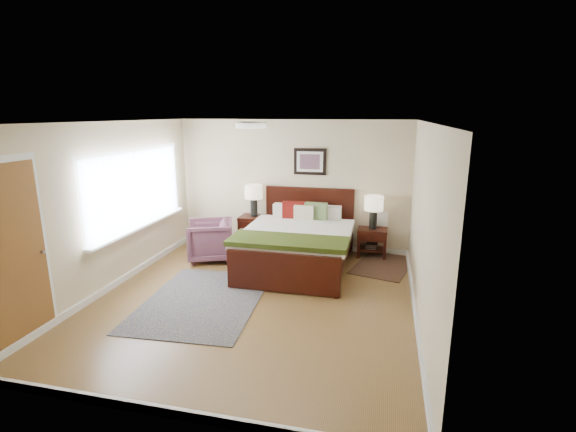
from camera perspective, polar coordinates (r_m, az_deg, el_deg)
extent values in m
plane|color=brown|center=(6.17, -4.59, -11.21)|extent=(5.00, 5.00, 0.00)
cube|color=beige|center=(8.12, 0.58, 4.24)|extent=(4.50, 0.04, 2.50)
cube|color=beige|center=(3.57, -17.31, -9.21)|extent=(4.50, 0.04, 2.50)
cube|color=beige|center=(6.78, -23.26, 1.15)|extent=(0.04, 5.00, 2.50)
cube|color=beige|center=(5.51, 18.06, -1.13)|extent=(0.04, 5.00, 2.50)
cube|color=white|center=(5.59, -5.09, 12.68)|extent=(4.50, 5.00, 0.02)
cube|color=silver|center=(7.30, -20.04, 3.49)|extent=(0.02, 2.72, 1.32)
cube|color=silver|center=(7.29, -19.94, 3.49)|extent=(0.01, 2.60, 1.20)
cube|color=silver|center=(7.41, -19.32, -1.31)|extent=(0.10, 2.72, 0.04)
cube|color=silver|center=(5.55, -33.57, -4.45)|extent=(0.01, 1.00, 2.18)
cube|color=brown|center=(5.55, -33.44, -4.85)|extent=(0.01, 0.90, 2.10)
cylinder|color=#999999|center=(5.80, -30.53, -4.26)|extent=(0.04, 0.04, 0.04)
cylinder|color=white|center=(5.59, -5.09, 12.27)|extent=(0.40, 0.40, 0.07)
cylinder|color=beige|center=(5.59, -5.09, 12.63)|extent=(0.44, 0.44, 0.01)
cube|color=#320E07|center=(8.14, 2.91, -0.26)|extent=(1.72, 0.06, 1.20)
cube|color=#320E07|center=(6.20, -0.74, -7.77)|extent=(1.72, 0.06, 0.60)
cube|color=#320E07|center=(7.40, -4.91, -4.02)|extent=(0.06, 2.16, 0.19)
cube|color=#320E07|center=(7.08, 7.86, -4.92)|extent=(0.06, 2.16, 0.19)
cube|color=silver|center=(7.15, 1.34, -3.43)|extent=(1.62, 2.14, 0.24)
cube|color=silver|center=(7.01, 1.18, -2.41)|extent=(1.80, 1.91, 0.11)
cube|color=#314313|center=(6.41, 0.02, -3.49)|extent=(1.84, 0.70, 0.08)
cube|color=silver|center=(7.95, -0.05, 0.68)|extent=(0.54, 0.18, 0.28)
cube|color=silver|center=(7.81, 5.33, 0.39)|extent=(0.54, 0.18, 0.28)
cube|color=#600E0A|center=(7.79, 0.75, 0.74)|extent=(0.42, 0.17, 0.34)
cube|color=#607946|center=(7.71, 3.87, 0.57)|extent=(0.42, 0.16, 0.34)
cube|color=beige|center=(7.68, 2.19, 0.36)|extent=(0.37, 0.13, 0.30)
cube|color=black|center=(7.96, 3.03, 7.44)|extent=(0.62, 0.03, 0.50)
cube|color=silver|center=(7.94, 3.00, 7.43)|extent=(0.50, 0.01, 0.38)
cube|color=#A52D23|center=(7.93, 2.99, 7.42)|extent=(0.38, 0.01, 0.28)
cube|color=#320E07|center=(8.21, -4.65, -0.16)|extent=(0.54, 0.49, 0.05)
cube|color=#320E07|center=(8.18, -6.68, -2.61)|extent=(0.05, 0.05, 0.60)
cube|color=#320E07|center=(8.03, -3.42, -2.85)|extent=(0.05, 0.05, 0.60)
cube|color=#320E07|center=(8.57, -5.72, -1.82)|extent=(0.05, 0.05, 0.60)
cube|color=#320E07|center=(8.43, -2.59, -2.03)|extent=(0.05, 0.05, 0.60)
cube|color=#320E07|center=(8.03, -5.13, -1.25)|extent=(0.48, 0.03, 0.14)
cube|color=#320E07|center=(7.87, 11.49, -1.90)|extent=(0.54, 0.40, 0.05)
cube|color=#320E07|center=(7.79, 9.60, -4.01)|extent=(0.05, 0.05, 0.49)
cube|color=#320E07|center=(7.78, 13.11, -4.20)|extent=(0.05, 0.05, 0.49)
cube|color=#320E07|center=(8.12, 9.76, -3.28)|extent=(0.05, 0.05, 0.49)
cube|color=#320E07|center=(8.11, 13.12, -3.46)|extent=(0.05, 0.05, 0.49)
cube|color=#320E07|center=(7.72, 11.40, -2.99)|extent=(0.48, 0.03, 0.14)
cube|color=#320E07|center=(7.98, 11.36, -4.44)|extent=(0.48, 0.34, 0.03)
cube|color=black|center=(7.97, 11.37, -4.23)|extent=(0.20, 0.25, 0.03)
cube|color=black|center=(7.96, 11.38, -3.99)|extent=(0.20, 0.25, 0.03)
cube|color=black|center=(7.95, 11.39, -3.75)|extent=(0.20, 0.25, 0.03)
cylinder|color=black|center=(8.17, -4.67, 1.13)|extent=(0.14, 0.14, 0.32)
cylinder|color=black|center=(8.13, -4.70, 2.37)|extent=(0.02, 0.02, 0.06)
cylinder|color=beige|center=(8.10, -4.72, 3.34)|extent=(0.34, 0.34, 0.26)
cylinder|color=black|center=(7.82, 11.55, -0.57)|extent=(0.14, 0.14, 0.32)
cylinder|color=black|center=(7.78, 11.62, 0.72)|extent=(0.02, 0.02, 0.06)
cylinder|color=beige|center=(7.75, 11.67, 1.73)|extent=(0.34, 0.34, 0.26)
imported|color=brown|center=(7.73, -10.60, -3.27)|extent=(1.03, 1.01, 0.73)
cube|color=#0D1742|center=(6.21, -11.59, -11.24)|extent=(1.71, 2.32, 0.01)
cube|color=black|center=(7.58, 12.87, -6.59)|extent=(1.19, 1.51, 0.01)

